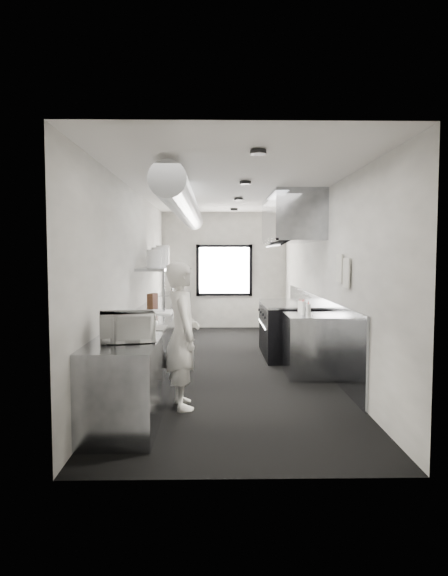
{
  "coord_description": "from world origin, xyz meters",
  "views": [
    {
      "loc": [
        -0.21,
        -7.73,
        1.79
      ],
      "look_at": [
        -0.08,
        -0.2,
        1.26
      ],
      "focal_mm": 30.22,
      "sensor_mm": 36.0,
      "label": 1
    }
  ],
  "objects_px": {
    "exhaust_hood": "(291,219)",
    "squeeze_bottle_e": "(300,307)",
    "deli_tub_a": "(116,333)",
    "squeeze_bottle_c": "(303,308)",
    "bottle_station": "(308,345)",
    "pass_shelf": "(161,268)",
    "plate_stack_a": "(154,259)",
    "squeeze_bottle_b": "(309,311)",
    "small_plate": "(150,322)",
    "plate_stack_b": "(159,257)",
    "range": "(286,329)",
    "prep_counter": "(153,343)",
    "microwave": "(127,327)",
    "squeeze_bottle_d": "(304,307)",
    "deli_tub_b": "(115,330)",
    "squeeze_bottle_a": "(309,311)",
    "plate_stack_d": "(163,255)",
    "knife_block": "(152,301)",
    "far_work_table": "(174,313)",
    "plate_stack_c": "(161,258)",
    "line_cook": "(182,335)",
    "cutting_board": "(159,312)"
  },
  "relations": [
    {
      "from": "small_plate",
      "to": "plate_stack_b",
      "type": "bearing_deg",
      "value": 93.23
    },
    {
      "from": "exhaust_hood",
      "to": "squeeze_bottle_b",
      "type": "relative_size",
      "value": 12.94
    },
    {
      "from": "far_work_table",
      "to": "microwave",
      "type": "relative_size",
      "value": 2.39
    },
    {
      "from": "knife_block",
      "to": "bottle_station",
      "type": "bearing_deg",
      "value": -5.21
    },
    {
      "from": "small_plate",
      "to": "squeeze_bottle_d",
      "type": "relative_size",
      "value": 1.05
    },
    {
      "from": "prep_counter",
      "to": "plate_stack_a",
      "type": "distance_m",
      "value": 1.47
    },
    {
      "from": "knife_block",
      "to": "plate_stack_c",
      "type": "xyz_separation_m",
      "value": [
        0.03,
        1.01,
        0.7
      ]
    },
    {
      "from": "cutting_board",
      "to": "knife_block",
      "type": "height_order",
      "value": "knife_block"
    },
    {
      "from": "plate_stack_b",
      "to": "squeeze_bottle_d",
      "type": "relative_size",
      "value": 1.76
    },
    {
      "from": "plate_stack_b",
      "to": "squeeze_bottle_a",
      "type": "bearing_deg",
      "value": -36.9
    },
    {
      "from": "squeeze_bottle_a",
      "to": "microwave",
      "type": "bearing_deg",
      "value": -140.77
    },
    {
      "from": "plate_stack_a",
      "to": "squeeze_bottle_c",
      "type": "bearing_deg",
      "value": -21.89
    },
    {
      "from": "cutting_board",
      "to": "plate_stack_a",
      "type": "xyz_separation_m",
      "value": [
        -0.14,
        0.61,
        0.81
      ]
    },
    {
      "from": "prep_counter",
      "to": "bottle_station",
      "type": "distance_m",
      "value": 2.31
    },
    {
      "from": "range",
      "to": "squeeze_bottle_a",
      "type": "height_order",
      "value": "squeeze_bottle_a"
    },
    {
      "from": "prep_counter",
      "to": "plate_stack_c",
      "type": "height_order",
      "value": "plate_stack_c"
    },
    {
      "from": "deli_tub_a",
      "to": "squeeze_bottle_e",
      "type": "height_order",
      "value": "squeeze_bottle_e"
    },
    {
      "from": "line_cook",
      "to": "plate_stack_d",
      "type": "relative_size",
      "value": 4.39
    },
    {
      "from": "plate_stack_a",
      "to": "squeeze_bottle_b",
      "type": "distance_m",
      "value": 2.69
    },
    {
      "from": "range",
      "to": "small_plate",
      "type": "height_order",
      "value": "range"
    },
    {
      "from": "bottle_station",
      "to": "deli_tub_a",
      "type": "bearing_deg",
      "value": -141.47
    },
    {
      "from": "squeeze_bottle_c",
      "to": "squeeze_bottle_d",
      "type": "distance_m",
      "value": 0.12
    },
    {
      "from": "range",
      "to": "squeeze_bottle_b",
      "type": "distance_m",
      "value": 1.67
    },
    {
      "from": "small_plate",
      "to": "plate_stack_b",
      "type": "relative_size",
      "value": 0.6
    },
    {
      "from": "deli_tub_b",
      "to": "pass_shelf",
      "type": "bearing_deg",
      "value": 87.77
    },
    {
      "from": "plate_stack_b",
      "to": "deli_tub_b",
      "type": "bearing_deg",
      "value": -92.54
    },
    {
      "from": "bottle_station",
      "to": "line_cook",
      "type": "height_order",
      "value": "line_cook"
    },
    {
      "from": "prep_counter",
      "to": "squeeze_bottle_e",
      "type": "xyz_separation_m",
      "value": [
        2.23,
        0.09,
        0.54
      ]
    },
    {
      "from": "pass_shelf",
      "to": "squeeze_bottle_e",
      "type": "relative_size",
      "value": 16.68
    },
    {
      "from": "small_plate",
      "to": "squeeze_bottle_a",
      "type": "height_order",
      "value": "squeeze_bottle_a"
    },
    {
      "from": "squeeze_bottle_a",
      "to": "plate_stack_c",
      "type": "bearing_deg",
      "value": 135.52
    },
    {
      "from": "microwave",
      "to": "squeeze_bottle_c",
      "type": "height_order",
      "value": "microwave"
    },
    {
      "from": "microwave",
      "to": "squeeze_bottle_c",
      "type": "distance_m",
      "value": 3.06
    },
    {
      "from": "bottle_station",
      "to": "exhaust_hood",
      "type": "bearing_deg",
      "value": 92.18
    },
    {
      "from": "bottle_station",
      "to": "small_plate",
      "type": "height_order",
      "value": "small_plate"
    },
    {
      "from": "plate_stack_d",
      "to": "squeeze_bottle_c",
      "type": "xyz_separation_m",
      "value": [
        2.29,
        -2.29,
        -0.77
      ]
    },
    {
      "from": "deli_tub_a",
      "to": "knife_block",
      "type": "height_order",
      "value": "knife_block"
    },
    {
      "from": "squeeze_bottle_c",
      "to": "plate_stack_c",
      "type": "bearing_deg",
      "value": 140.05
    },
    {
      "from": "prep_counter",
      "to": "bottle_station",
      "type": "relative_size",
      "value": 6.67
    },
    {
      "from": "squeeze_bottle_d",
      "to": "squeeze_bottle_e",
      "type": "height_order",
      "value": "squeeze_bottle_d"
    },
    {
      "from": "deli_tub_a",
      "to": "squeeze_bottle_c",
      "type": "height_order",
      "value": "squeeze_bottle_c"
    },
    {
      "from": "plate_stack_a",
      "to": "squeeze_bottle_a",
      "type": "xyz_separation_m",
      "value": [
        2.31,
        -1.27,
        -0.72
      ]
    },
    {
      "from": "bottle_station",
      "to": "knife_block",
      "type": "height_order",
      "value": "knife_block"
    },
    {
      "from": "bottle_station",
      "to": "pass_shelf",
      "type": "bearing_deg",
      "value": 144.01
    },
    {
      "from": "prep_counter",
      "to": "microwave",
      "type": "distance_m",
      "value": 2.41
    },
    {
      "from": "knife_block",
      "to": "squeeze_bottle_b",
      "type": "distance_m",
      "value": 2.61
    },
    {
      "from": "plate_stack_a",
      "to": "squeeze_bottle_b",
      "type": "xyz_separation_m",
      "value": [
        2.33,
        -1.12,
        -0.73
      ]
    },
    {
      "from": "exhaust_hood",
      "to": "squeeze_bottle_e",
      "type": "relative_size",
      "value": 12.23
    },
    {
      "from": "prep_counter",
      "to": "plate_stack_d",
      "type": "xyz_separation_m",
      "value": [
        -0.08,
        2.1,
        1.31
      ]
    },
    {
      "from": "knife_block",
      "to": "squeeze_bottle_c",
      "type": "bearing_deg",
      "value": -5.55
    }
  ]
}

